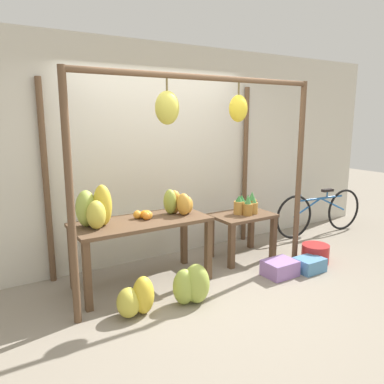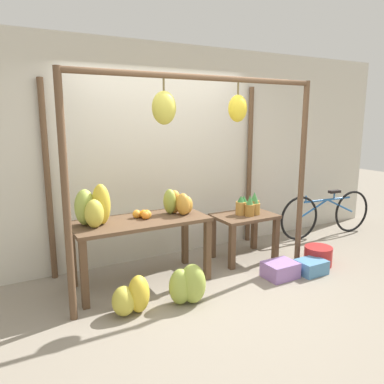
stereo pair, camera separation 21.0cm
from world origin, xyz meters
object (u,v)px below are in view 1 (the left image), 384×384
fruit_crate_white (280,268)px  parked_bicycle (320,212)px  blue_bucket (315,254)px  fruit_crate_purple (309,265)px  orange_pile (145,215)px  banana_pile_ground_left (136,299)px  pineapple_cluster (246,206)px  banana_pile_ground_right (191,285)px  papaya_pile (178,203)px  banana_pile_on_table (94,209)px

fruit_crate_white → parked_bicycle: (1.73, 0.87, 0.27)m
blue_bucket → fruit_crate_purple: (-0.28, -0.15, -0.04)m
orange_pile → banana_pile_ground_left: (-0.40, -0.64, -0.63)m
pineapple_cluster → parked_bicycle: pineapple_cluster is taller
banana_pile_ground_right → fruit_crate_white: size_ratio=1.12×
banana_pile_ground_left → fruit_crate_purple: 2.25m
banana_pile_ground_right → fruit_crate_purple: 1.68m
banana_pile_ground_left → blue_bucket: bearing=-0.2°
fruit_crate_white → blue_bucket: 0.69m
fruit_crate_purple → papaya_pile: bearing=151.2°
blue_bucket → fruit_crate_purple: size_ratio=1.02×
parked_bicycle → fruit_crate_purple: bearing=-143.9°
papaya_pile → banana_pile_ground_left: bearing=-142.8°
orange_pile → fruit_crate_purple: 2.13m
banana_pile_on_table → papaya_pile: size_ratio=1.20×
banana_pile_on_table → fruit_crate_white: size_ratio=1.17×
banana_pile_ground_right → blue_bucket: size_ratio=1.22×
banana_pile_ground_right → papaya_pile: papaya_pile is taller
orange_pile → pineapple_cluster: 1.47m
banana_pile_ground_left → parked_bicycle: parked_bicycle is taller
blue_bucket → fruit_crate_purple: blue_bucket is taller
parked_bicycle → orange_pile: bearing=-177.1°
banana_pile_on_table → banana_pile_ground_right: banana_pile_on_table is taller
pineapple_cluster → papaya_pile: size_ratio=0.87×
fruit_crate_purple → pineapple_cluster: bearing=115.0°
orange_pile → banana_pile_ground_right: size_ratio=0.49×
pineapple_cluster → banana_pile_on_table: bearing=-179.7°
banana_pile_ground_left → parked_bicycle: 3.66m
fruit_crate_purple → orange_pile: bearing=156.5°
banana_pile_on_table → papaya_pile: 1.00m
blue_bucket → fruit_crate_white: bearing=-175.4°
blue_bucket → pineapple_cluster: bearing=135.2°
banana_pile_ground_left → pineapple_cluster: bearing=18.8°
banana_pile_ground_left → banana_pile_ground_right: (0.57, -0.08, 0.03)m
banana_pile_ground_right → papaya_pile: size_ratio=1.15×
banana_pile_ground_right → fruit_crate_purple: size_ratio=1.24×
fruit_crate_white → fruit_crate_purple: 0.42m
fruit_crate_white → pineapple_cluster: bearing=86.9°
banana_pile_ground_right → fruit_crate_white: bearing=0.9°
banana_pile_on_table → pineapple_cluster: size_ratio=1.38×
orange_pile → blue_bucket: bearing=-17.1°
banana_pile_ground_left → parked_bicycle: size_ratio=0.26×
fruit_crate_purple → parked_bicycle: bearing=36.1°
banana_pile_on_table → parked_bicycle: bearing=2.7°
banana_pile_on_table → orange_pile: size_ratio=2.15×
blue_bucket → papaya_pile: size_ratio=0.94×
parked_bicycle → papaya_pile: bearing=-176.2°
fruit_crate_white → orange_pile: bearing=153.8°
fruit_crate_white → parked_bicycle: 1.95m
banana_pile_on_table → fruit_crate_purple: (2.42, -0.79, -0.86)m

